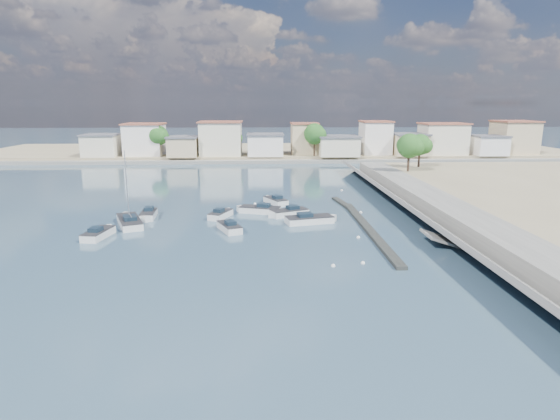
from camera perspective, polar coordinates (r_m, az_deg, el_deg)
name	(u,v)px	position (r m, az deg, el deg)	size (l,w,h in m)	color
ground	(290,185)	(82.03, 1.26, 3.01)	(400.00, 400.00, 0.00)	#2E495C
seawall_walkway	(458,216)	(60.07, 20.85, -0.64)	(5.00, 90.00, 1.80)	slate
breakwater	(362,223)	(56.41, 10.02, -1.58)	(2.00, 31.02, 0.35)	black
far_shore_land	(279,151)	(133.42, -0.14, 7.15)	(160.00, 40.00, 1.40)	gray
far_shore_quay	(282,162)	(112.60, 0.28, 5.92)	(160.00, 2.50, 0.80)	slate
far_town	(324,140)	(118.98, 5.36, 8.44)	(113.01, 12.80, 8.35)	beige
shore_trees	(319,138)	(109.87, 4.75, 8.76)	(74.56, 38.32, 7.92)	#38281E
motorboat_a	(229,227)	(53.27, -6.27, -2.09)	(3.20, 4.74, 1.48)	silver
motorboat_b	(221,214)	(59.42, -7.17, -0.54)	(3.05, 4.48, 1.48)	silver
motorboat_c	(258,210)	(61.55, -2.71, 0.02)	(5.92, 3.53, 1.48)	silver
motorboat_d	(288,213)	(59.70, 0.92, -0.37)	(5.29, 3.76, 1.48)	silver
motorboat_e	(99,234)	(53.98, -21.15, -2.70)	(2.54, 5.14, 1.48)	silver
motorboat_f	(275,201)	(67.16, -0.63, 1.12)	(3.58, 4.83, 1.48)	silver
motorboat_g	(148,215)	(60.87, -15.75, -0.61)	(2.04, 5.01, 1.48)	silver
motorboat_h	(312,220)	(56.41, 3.89, -1.19)	(6.43, 3.50, 1.48)	silver
sailboat	(129,221)	(58.32, -17.91, -1.30)	(4.66, 7.34, 9.00)	silver
mooring_buoys	(332,222)	(56.74, 6.37, -1.50)	(14.57, 36.79, 0.39)	white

